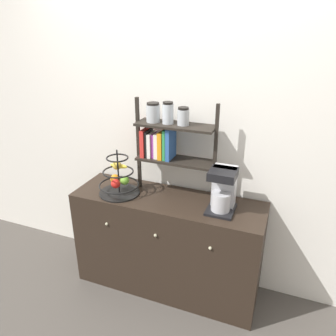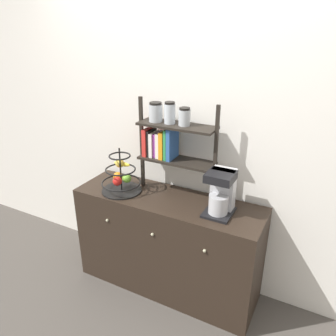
{
  "view_description": "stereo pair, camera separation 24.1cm",
  "coord_description": "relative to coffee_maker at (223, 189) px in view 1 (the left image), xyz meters",
  "views": [
    {
      "loc": [
        0.82,
        -1.83,
        2.06
      ],
      "look_at": [
        0.01,
        0.23,
        1.1
      ],
      "focal_mm": 35.0,
      "sensor_mm": 36.0,
      "label": 1
    },
    {
      "loc": [
        1.04,
        -1.73,
        2.06
      ],
      "look_at": [
        0.01,
        0.23,
        1.1
      ],
      "focal_mm": 35.0,
      "sensor_mm": 36.0,
      "label": 2
    }
  ],
  "objects": [
    {
      "name": "wall_back",
      "position": [
        -0.42,
        0.28,
        0.3
      ],
      "size": [
        7.0,
        0.05,
        2.6
      ],
      "primitive_type": "cube",
      "color": "silver",
      "rests_on": "ground_plane"
    },
    {
      "name": "sideboard",
      "position": [
        -0.42,
        0.0,
        -0.58
      ],
      "size": [
        1.5,
        0.48,
        0.84
      ],
      "color": "black",
      "rests_on": "ground_plane"
    },
    {
      "name": "shelf_hutch",
      "position": [
        -0.48,
        0.12,
        0.3
      ],
      "size": [
        0.64,
        0.2,
        0.74
      ],
      "color": "black",
      "rests_on": "sideboard"
    },
    {
      "name": "coffee_maker",
      "position": [
        0.0,
        0.0,
        0.0
      ],
      "size": [
        0.19,
        0.23,
        0.32
      ],
      "color": "black",
      "rests_on": "sideboard"
    },
    {
      "name": "fruit_stand",
      "position": [
        -0.81,
        -0.05,
        -0.04
      ],
      "size": [
        0.32,
        0.32,
        0.37
      ],
      "color": "black",
      "rests_on": "sideboard"
    },
    {
      "name": "ground_plane",
      "position": [
        -0.42,
        -0.23,
        -1.0
      ],
      "size": [
        12.0,
        12.0,
        0.0
      ],
      "primitive_type": "plane",
      "color": "#47423D"
    }
  ]
}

